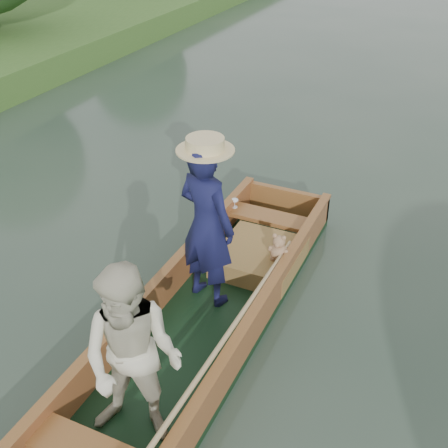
% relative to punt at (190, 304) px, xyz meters
% --- Properties ---
extents(ground, '(120.00, 120.00, 0.00)m').
position_rel_punt_xyz_m(ground, '(-0.01, 0.15, -0.56)').
color(ground, '#283D30').
rests_on(ground, ground).
extents(punt, '(1.12, 5.00, 1.80)m').
position_rel_punt_xyz_m(punt, '(0.00, 0.00, 0.00)').
color(punt, black).
rests_on(punt, ground).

